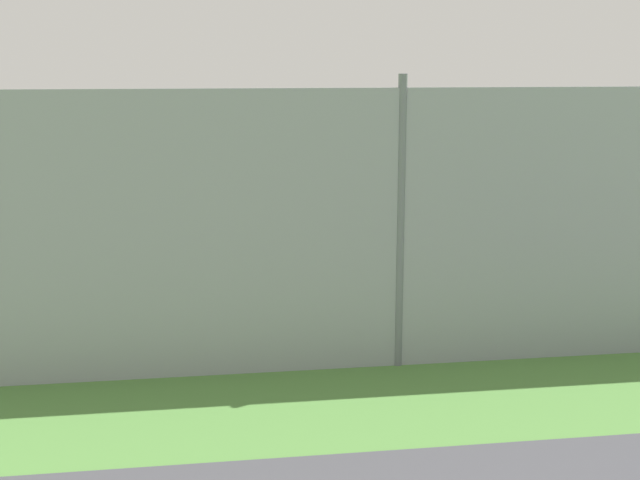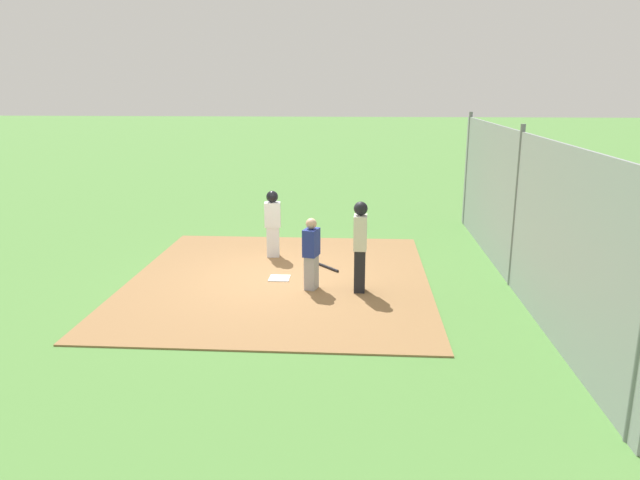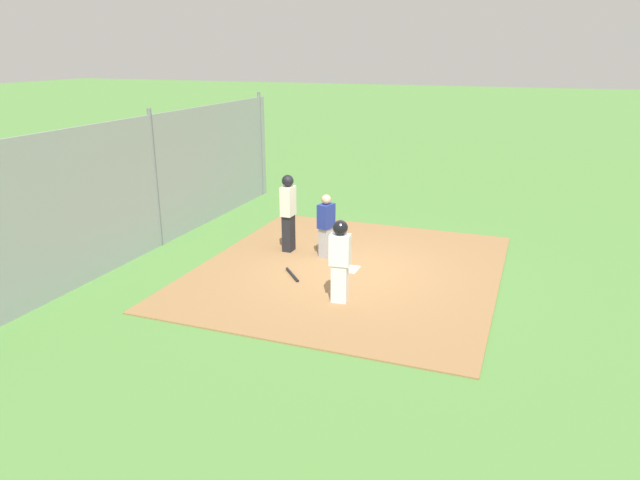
{
  "view_description": "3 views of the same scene",
  "coord_description": "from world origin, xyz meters",
  "px_view_note": "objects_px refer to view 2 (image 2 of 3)",
  "views": [
    {
      "loc": [
        -2.33,
        -14.24,
        3.48
      ],
      "look_at": [
        -0.34,
        -1.09,
        0.72
      ],
      "focal_mm": 48.4,
      "sensor_mm": 36.0,
      "label": 1
    },
    {
      "loc": [
        -12.09,
        -1.68,
        4.08
      ],
      "look_at": [
        0.16,
        -0.87,
        0.87
      ],
      "focal_mm": 33.19,
      "sensor_mm": 36.0,
      "label": 2
    },
    {
      "loc": [
        11.46,
        3.66,
        4.65
      ],
      "look_at": [
        0.68,
        -0.41,
        0.87
      ],
      "focal_mm": 32.7,
      "sensor_mm": 36.0,
      "label": 3
    }
  ],
  "objects_px": {
    "runner": "(273,220)",
    "baseball_bat": "(327,267)",
    "home_plate": "(279,278)",
    "catcher": "(311,253)",
    "umpire": "(360,244)",
    "parked_car_white": "(616,205)"
  },
  "relations": [
    {
      "from": "catcher",
      "to": "baseball_bat",
      "type": "xyz_separation_m",
      "value": [
        1.41,
        -0.25,
        -0.73
      ]
    },
    {
      "from": "runner",
      "to": "baseball_bat",
      "type": "height_order",
      "value": "runner"
    },
    {
      "from": "baseball_bat",
      "to": "parked_car_white",
      "type": "bearing_deg",
      "value": 80.51
    },
    {
      "from": "umpire",
      "to": "baseball_bat",
      "type": "bearing_deg",
      "value": -62.44
    },
    {
      "from": "catcher",
      "to": "baseball_bat",
      "type": "relative_size",
      "value": 1.92
    },
    {
      "from": "home_plate",
      "to": "baseball_bat",
      "type": "height_order",
      "value": "baseball_bat"
    },
    {
      "from": "catcher",
      "to": "parked_car_white",
      "type": "height_order",
      "value": "catcher"
    },
    {
      "from": "home_plate",
      "to": "parked_car_white",
      "type": "relative_size",
      "value": 0.1
    },
    {
      "from": "catcher",
      "to": "parked_car_white",
      "type": "distance_m",
      "value": 10.86
    },
    {
      "from": "catcher",
      "to": "runner",
      "type": "distance_m",
      "value": 2.57
    },
    {
      "from": "catcher",
      "to": "baseball_bat",
      "type": "height_order",
      "value": "catcher"
    },
    {
      "from": "home_plate",
      "to": "runner",
      "type": "relative_size",
      "value": 0.27
    },
    {
      "from": "umpire",
      "to": "baseball_bat",
      "type": "height_order",
      "value": "umpire"
    },
    {
      "from": "umpire",
      "to": "runner",
      "type": "height_order",
      "value": "umpire"
    },
    {
      "from": "umpire",
      "to": "runner",
      "type": "distance_m",
      "value": 3.19
    },
    {
      "from": "home_plate",
      "to": "catcher",
      "type": "height_order",
      "value": "catcher"
    },
    {
      "from": "parked_car_white",
      "to": "home_plate",
      "type": "bearing_deg",
      "value": -49.46
    },
    {
      "from": "runner",
      "to": "parked_car_white",
      "type": "xyz_separation_m",
      "value": [
        4.21,
        -9.8,
        -0.34
      ]
    },
    {
      "from": "home_plate",
      "to": "parked_car_white",
      "type": "height_order",
      "value": "parked_car_white"
    },
    {
      "from": "home_plate",
      "to": "baseball_bat",
      "type": "distance_m",
      "value": 1.29
    },
    {
      "from": "umpire",
      "to": "baseball_bat",
      "type": "xyz_separation_m",
      "value": [
        1.5,
        0.73,
        -0.96
      ]
    },
    {
      "from": "baseball_bat",
      "to": "umpire",
      "type": "bearing_deg",
      "value": -14.65
    }
  ]
}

